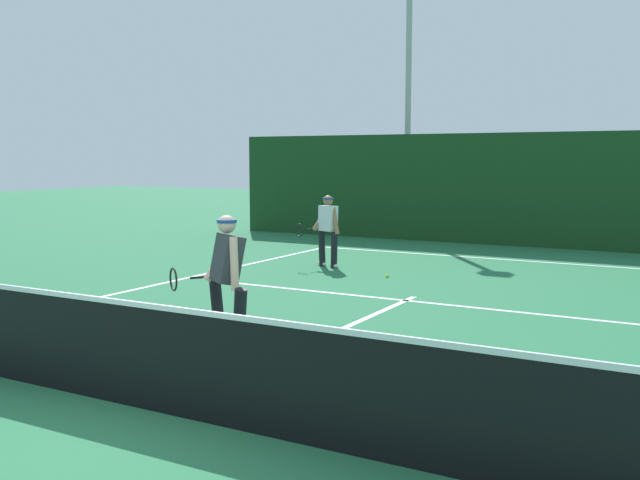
{
  "coord_description": "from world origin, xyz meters",
  "views": [
    {
      "loc": [
        4.51,
        -4.94,
        2.35
      ],
      "look_at": [
        -1.28,
        5.4,
        1.0
      ],
      "focal_mm": 40.72,
      "sensor_mm": 36.0,
      "label": 1
    }
  ],
  "objects_px": {
    "tennis_ball": "(387,276)",
    "player_far": "(327,228)",
    "player_near": "(227,276)",
    "light_pole": "(409,70)"
  },
  "relations": [
    {
      "from": "light_pole",
      "to": "player_near",
      "type": "bearing_deg",
      "value": -76.54
    },
    {
      "from": "player_near",
      "to": "tennis_ball",
      "type": "bearing_deg",
      "value": -51.69
    },
    {
      "from": "tennis_ball",
      "to": "light_pole",
      "type": "height_order",
      "value": "light_pole"
    },
    {
      "from": "player_far",
      "to": "light_pole",
      "type": "height_order",
      "value": "light_pole"
    },
    {
      "from": "player_far",
      "to": "tennis_ball",
      "type": "xyz_separation_m",
      "value": [
        1.71,
        -0.67,
        -0.81
      ]
    },
    {
      "from": "player_near",
      "to": "player_far",
      "type": "bearing_deg",
      "value": -37.92
    },
    {
      "from": "player_near",
      "to": "player_far",
      "type": "distance_m",
      "value": 6.94
    },
    {
      "from": "light_pole",
      "to": "player_far",
      "type": "bearing_deg",
      "value": -81.42
    },
    {
      "from": "player_far",
      "to": "light_pole",
      "type": "distance_m",
      "value": 8.2
    },
    {
      "from": "tennis_ball",
      "to": "player_far",
      "type": "bearing_deg",
      "value": 158.51
    }
  ]
}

